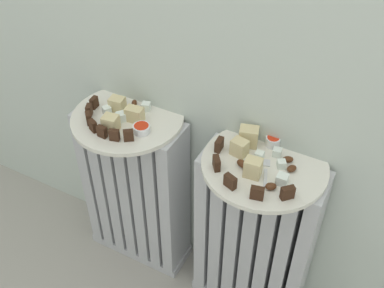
{
  "coord_description": "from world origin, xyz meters",
  "views": [
    {
      "loc": [
        0.43,
        -0.53,
        1.34
      ],
      "look_at": [
        0.0,
        0.28,
        0.55
      ],
      "focal_mm": 43.45,
      "sensor_mm": 36.0,
      "label": 1
    }
  ],
  "objects_px": {
    "radiator_right": "(254,240)",
    "jam_bowl_left": "(142,128)",
    "fork": "(266,170)",
    "plate_left": "(128,118)",
    "radiator_left": "(136,191)",
    "plate_right": "(264,165)",
    "jam_bowl_right": "(273,141)"
  },
  "relations": [
    {
      "from": "radiator_right",
      "to": "jam_bowl_left",
      "type": "height_order",
      "value": "jam_bowl_left"
    },
    {
      "from": "jam_bowl_left",
      "to": "fork",
      "type": "relative_size",
      "value": 0.51
    },
    {
      "from": "plate_left",
      "to": "jam_bowl_left",
      "type": "height_order",
      "value": "jam_bowl_left"
    },
    {
      "from": "jam_bowl_left",
      "to": "fork",
      "type": "distance_m",
      "value": 0.34
    },
    {
      "from": "radiator_left",
      "to": "radiator_right",
      "type": "relative_size",
      "value": 1.0
    },
    {
      "from": "plate_right",
      "to": "jam_bowl_right",
      "type": "distance_m",
      "value": 0.07
    },
    {
      "from": "plate_left",
      "to": "jam_bowl_right",
      "type": "height_order",
      "value": "jam_bowl_right"
    },
    {
      "from": "radiator_right",
      "to": "jam_bowl_left",
      "type": "xyz_separation_m",
      "value": [
        -0.33,
        -0.04,
        0.31
      ]
    },
    {
      "from": "radiator_right",
      "to": "fork",
      "type": "distance_m",
      "value": 0.3
    },
    {
      "from": "radiator_right",
      "to": "plate_left",
      "type": "relative_size",
      "value": 1.82
    },
    {
      "from": "radiator_left",
      "to": "jam_bowl_right",
      "type": "xyz_separation_m",
      "value": [
        0.39,
        0.07,
        0.31
      ]
    },
    {
      "from": "plate_right",
      "to": "jam_bowl_right",
      "type": "relative_size",
      "value": 8.29
    },
    {
      "from": "radiator_left",
      "to": "radiator_right",
      "type": "height_order",
      "value": "same"
    },
    {
      "from": "plate_right",
      "to": "jam_bowl_left",
      "type": "height_order",
      "value": "jam_bowl_left"
    },
    {
      "from": "plate_left",
      "to": "plate_right",
      "type": "height_order",
      "value": "same"
    },
    {
      "from": "plate_right",
      "to": "jam_bowl_left",
      "type": "bearing_deg",
      "value": -173.27
    },
    {
      "from": "radiator_left",
      "to": "fork",
      "type": "distance_m",
      "value": 0.51
    },
    {
      "from": "plate_right",
      "to": "radiator_left",
      "type": "bearing_deg",
      "value": 180.0
    },
    {
      "from": "radiator_left",
      "to": "fork",
      "type": "relative_size",
      "value": 6.19
    },
    {
      "from": "radiator_left",
      "to": "fork",
      "type": "bearing_deg",
      "value": -3.44
    },
    {
      "from": "radiator_right",
      "to": "plate_right",
      "type": "distance_m",
      "value": 0.29
    },
    {
      "from": "radiator_left",
      "to": "plate_right",
      "type": "bearing_deg",
      "value": -0.0
    },
    {
      "from": "radiator_right",
      "to": "plate_left",
      "type": "height_order",
      "value": "plate_left"
    },
    {
      "from": "jam_bowl_right",
      "to": "fork",
      "type": "height_order",
      "value": "jam_bowl_right"
    },
    {
      "from": "jam_bowl_right",
      "to": "fork",
      "type": "bearing_deg",
      "value": -78.71
    },
    {
      "from": "radiator_right",
      "to": "fork",
      "type": "relative_size",
      "value": 6.19
    },
    {
      "from": "jam_bowl_left",
      "to": "plate_right",
      "type": "bearing_deg",
      "value": 6.73
    },
    {
      "from": "radiator_left",
      "to": "plate_right",
      "type": "distance_m",
      "value": 0.49
    },
    {
      "from": "plate_right",
      "to": "jam_bowl_right",
      "type": "height_order",
      "value": "jam_bowl_right"
    },
    {
      "from": "jam_bowl_right",
      "to": "fork",
      "type": "xyz_separation_m",
      "value": [
        0.02,
        -0.1,
        -0.01
      ]
    },
    {
      "from": "jam_bowl_right",
      "to": "jam_bowl_left",
      "type": "bearing_deg",
      "value": -161.04
    },
    {
      "from": "radiator_right",
      "to": "jam_bowl_left",
      "type": "distance_m",
      "value": 0.45
    }
  ]
}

